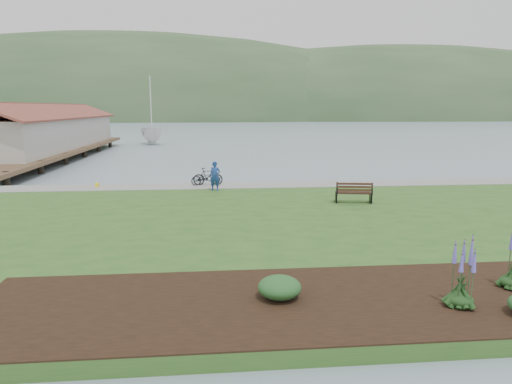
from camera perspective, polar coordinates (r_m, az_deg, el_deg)
The scene contains 14 objects.
ground at distance 20.85m, azimuth 4.00°, elevation -3.39°, with size 600.00×600.00×0.00m, color gray.
lawn at distance 18.89m, azimuth 4.99°, elevation -4.25°, with size 34.00×20.00×0.40m, color #2C551E.
shoreline_path at distance 27.46m, azimuth 1.69°, elevation 0.90°, with size 34.00×2.20×0.03m, color gray.
garden_bed at distance 12.82m, azimuth 25.21°, elevation -11.48°, with size 24.00×4.40×0.04m, color black.
far_hillside at distance 191.46m, azimuth 1.67°, elevation 9.03°, with size 580.00×80.00×38.00m, color #314F2C, non-canonical shape.
pier_pavilion at distance 50.38m, azimuth -24.85°, elevation 6.87°, with size 8.00×36.00×5.40m.
park_bench at distance 22.75m, azimuth 12.13°, elevation -0.02°, with size 1.83×1.00×1.08m.
person at distance 25.55m, azimuth -5.16°, elevation 2.31°, with size 0.71×0.49×1.94m, color navy.
bicycle_a at distance 27.49m, azimuth -6.31°, elevation 1.79°, with size 1.75×0.61×0.92m, color black.
bicycle_b at distance 27.47m, azimuth -6.03°, elevation 1.94°, with size 1.76×0.51×1.06m, color black.
sailboat at distance 64.65m, azimuth -12.81°, elevation 5.83°, with size 11.11×11.31×29.29m, color silver.
pannier at distance 28.24m, azimuth -19.24°, elevation 0.83°, with size 0.17×0.26×0.28m, color yellow.
echium_0 at distance 11.72m, azimuth 24.33°, elevation -9.53°, with size 0.62×0.62×1.75m.
shrub_0 at distance 11.32m, azimuth 2.96°, elevation -11.81°, with size 1.07×1.07×0.53m, color #1E4C21.
Camera 1 is at (-3.33, -19.97, 5.01)m, focal length 32.00 mm.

